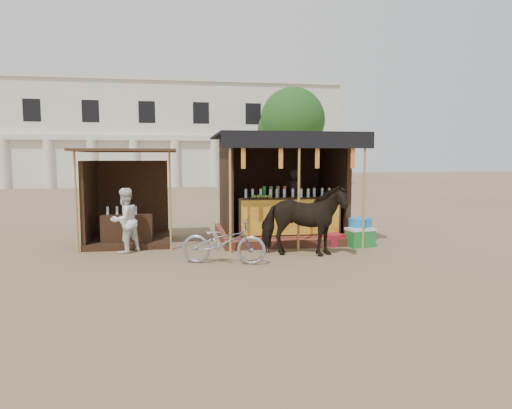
{
  "coord_description": "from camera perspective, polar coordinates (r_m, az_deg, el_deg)",
  "views": [
    {
      "loc": [
        -1.74,
        -8.68,
        2.15
      ],
      "look_at": [
        0.0,
        1.6,
        1.1
      ],
      "focal_mm": 32.0,
      "sensor_mm": 36.0,
      "label": 1
    }
  ],
  "objects": [
    {
      "name": "ground",
      "position": [
        9.11,
        1.7,
        -7.9
      ],
      "size": [
        120.0,
        120.0,
        0.0
      ],
      "primitive_type": "plane",
      "color": "#846B4C",
      "rests_on": "ground"
    },
    {
      "name": "main_stall",
      "position": [
        12.4,
        3.29,
        0.53
      ],
      "size": [
        3.6,
        3.61,
        2.78
      ],
      "color": "brown",
      "rests_on": "ground"
    },
    {
      "name": "secondary_stall",
      "position": [
        12.07,
        -16.35,
        -0.66
      ],
      "size": [
        2.4,
        2.4,
        2.38
      ],
      "color": "#342113",
      "rests_on": "ground"
    },
    {
      "name": "cow",
      "position": [
        10.08,
        5.9,
        -2.0
      ],
      "size": [
        2.05,
        1.36,
        1.59
      ],
      "primitive_type": "imported",
      "rotation": [
        0.0,
        0.0,
        1.28
      ],
      "color": "black",
      "rests_on": "ground"
    },
    {
      "name": "motorbike",
      "position": [
        9.39,
        -4.06,
        -4.65
      ],
      "size": [
        1.84,
        1.08,
        0.92
      ],
      "primitive_type": "imported",
      "rotation": [
        0.0,
        0.0,
        1.28
      ],
      "color": "#96969E",
      "rests_on": "ground"
    },
    {
      "name": "bystander",
      "position": [
        10.84,
        -16.09,
        -1.92
      ],
      "size": [
        0.91,
        0.91,
        1.49
      ],
      "primitive_type": "imported",
      "rotation": [
        0.0,
        0.0,
        3.92
      ],
      "color": "white",
      "rests_on": "ground"
    },
    {
      "name": "blue_barrel",
      "position": [
        11.71,
        12.85,
        -3.32
      ],
      "size": [
        0.73,
        0.73,
        0.67
      ],
      "primitive_type": "cylinder",
      "rotation": [
        0.0,
        0.0,
        0.34
      ],
      "color": "#1B80CE",
      "rests_on": "ground"
    },
    {
      "name": "red_crate",
      "position": [
        11.49,
        9.66,
        -4.37
      ],
      "size": [
        0.55,
        0.56,
        0.29
      ],
      "primitive_type": "cube",
      "rotation": [
        0.0,
        0.0,
        0.34
      ],
      "color": "#A91C2B",
      "rests_on": "ground"
    },
    {
      "name": "cooler",
      "position": [
        11.49,
        12.87,
        -4.0
      ],
      "size": [
        0.71,
        0.55,
        0.46
      ],
      "color": "#1B7D2F",
      "rests_on": "ground"
    },
    {
      "name": "background_building",
      "position": [
        38.66,
        -10.11,
        8.37
      ],
      "size": [
        26.0,
        7.45,
        8.18
      ],
      "color": "silver",
      "rests_on": "ground"
    },
    {
      "name": "tree",
      "position": [
        31.83,
        4.2,
        10.2
      ],
      "size": [
        4.5,
        4.4,
        7.0
      ],
      "color": "#382314",
      "rests_on": "ground"
    }
  ]
}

